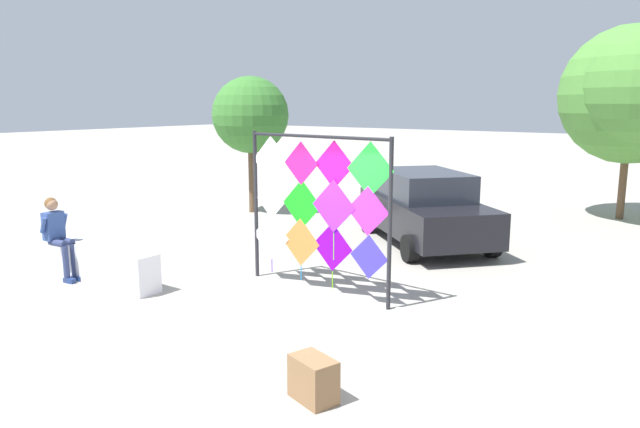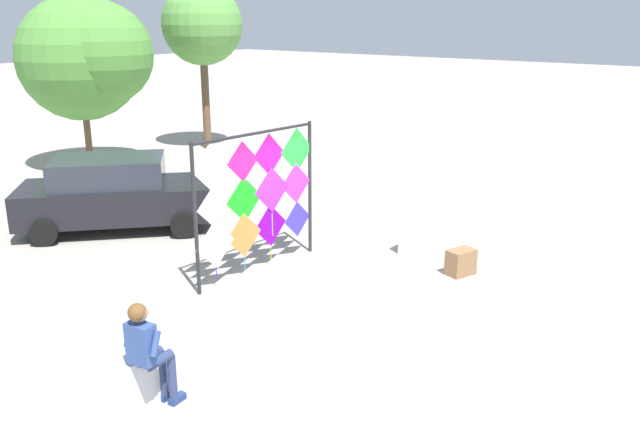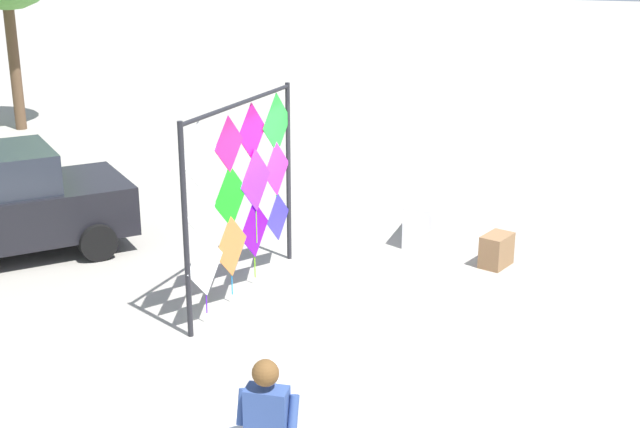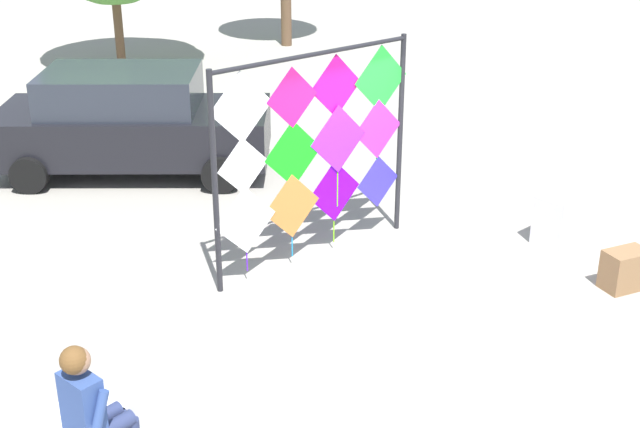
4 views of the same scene
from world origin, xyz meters
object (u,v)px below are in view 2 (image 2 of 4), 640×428
object	(u,v)px
cardboard_box_large	(461,262)
tree_far_right	(90,55)
parked_car	(116,193)
seated_vendor	(149,347)
tree_palm_like	(203,24)
kite_display_rack	(257,191)

from	to	relation	value
cardboard_box_large	tree_far_right	bearing A→B (deg)	85.21
parked_car	cardboard_box_large	distance (m)	7.92
seated_vendor	tree_palm_like	size ratio (longest dim) A/B	0.26
parked_car	cardboard_box_large	xyz separation A→B (m)	(2.32, -7.55, -0.61)
seated_vendor	tree_far_right	xyz separation A→B (m)	(7.67, 12.33, 2.67)
cardboard_box_large	tree_far_right	distance (m)	13.73
tree_far_right	tree_palm_like	world-z (taller)	tree_palm_like
tree_far_right	parked_car	bearing A→B (deg)	-120.98
seated_vendor	tree_palm_like	xyz separation A→B (m)	(12.14, 12.06, 3.53)
cardboard_box_large	tree_far_right	world-z (taller)	tree_far_right
kite_display_rack	tree_far_right	bearing A→B (deg)	71.66
seated_vendor	parked_car	distance (m)	7.85
kite_display_rack	seated_vendor	xyz separation A→B (m)	(-4.32, -2.21, -0.69)
kite_display_rack	tree_palm_like	size ratio (longest dim) A/B	0.52
cardboard_box_large	kite_display_rack	bearing A→B (deg)	125.33
seated_vendor	kite_display_rack	bearing A→B (deg)	27.15
seated_vendor	cardboard_box_large	distance (m)	6.66
seated_vendor	cardboard_box_large	xyz separation A→B (m)	(6.56, -0.95, -0.66)
seated_vendor	tree_far_right	size ratio (longest dim) A/B	0.29
seated_vendor	cardboard_box_large	world-z (taller)	seated_vendor
tree_palm_like	tree_far_right	bearing A→B (deg)	176.66
parked_car	tree_far_right	bearing A→B (deg)	59.02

